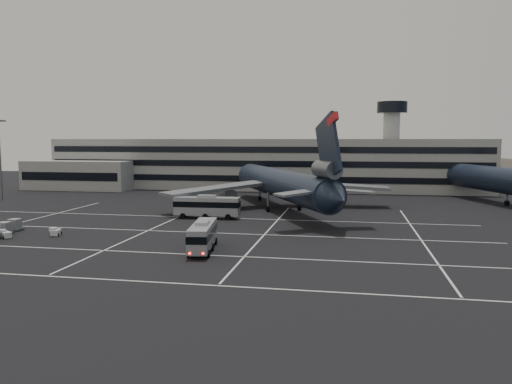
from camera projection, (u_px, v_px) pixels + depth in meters
ground at (177, 237)px, 71.06m from camera, size 260.00×260.00×0.00m
lane_markings at (185, 236)px, 71.59m from camera, size 90.00×55.62×0.01m
terminal at (252, 164)px, 140.40m from camera, size 125.00×26.00×24.00m
hills at (336, 195)px, 235.13m from camera, size 352.00×180.00×44.00m
trijet_main at (281, 184)px, 97.62m from camera, size 43.04×53.97×18.08m
trijet_far at (511, 180)px, 103.26m from camera, size 26.74×56.12×18.08m
bus_near at (203, 235)px, 62.14m from camera, size 4.03×10.85×3.74m
bus_far at (207, 206)px, 87.84m from camera, size 11.72×3.25×4.11m
tug_a at (56, 232)px, 71.89m from camera, size 1.66×2.18×1.24m
tug_b at (6, 234)px, 70.13m from camera, size 2.28×2.07×1.26m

